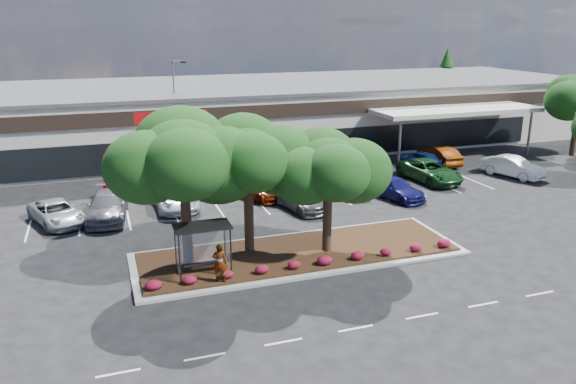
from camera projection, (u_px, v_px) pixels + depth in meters
name	position (u px, v px, depth m)	size (l,w,h in m)	color
ground	(365.00, 280.00, 27.90)	(160.00, 160.00, 0.00)	black
retail_store	(218.00, 114.00, 57.66)	(80.40, 25.20, 6.25)	beige
landscape_island	(299.00, 253.00, 30.86)	(18.00, 6.00, 0.26)	#A7A7A2
lane_markings	(292.00, 215.00, 37.28)	(33.12, 20.06, 0.01)	silver
shrub_row	(313.00, 262.00, 28.85)	(17.00, 0.80, 0.50)	maroon
bus_shelter	(202.00, 235.00, 27.56)	(2.75, 1.55, 2.59)	black
island_tree_west	(185.00, 190.00, 28.25)	(7.20, 7.20, 7.89)	#12340C
island_tree_mid	(248.00, 185.00, 30.06)	(6.60, 6.60, 7.32)	#12340C
island_tree_east	(328.00, 193.00, 30.07)	(5.80, 5.80, 6.50)	#12340C
conifer_north_east	(445.00, 81.00, 76.97)	(3.96, 3.96, 9.00)	#12340C
person_waiting	(220.00, 263.00, 26.92)	(0.71, 0.47, 1.96)	#594C47
light_pole	(177.00, 118.00, 50.49)	(1.43, 0.50, 9.13)	#A7A7A2
car_0	(56.00, 213.00, 35.56)	(2.36, 5.13, 1.42)	#9CA2A8
car_1	(108.00, 206.00, 36.47)	(2.36, 5.80, 1.68)	slate
car_2	(174.00, 195.00, 38.72)	(2.75, 5.97, 1.66)	silver
car_3	(299.00, 198.00, 38.42)	(2.16, 5.31, 1.54)	#515257
car_4	(256.00, 187.00, 40.94)	(2.14, 5.27, 1.53)	maroon
car_5	(349.00, 183.00, 41.91)	(1.58, 4.52, 1.49)	#99A0A5
car_6	(394.00, 188.00, 40.71)	(2.07, 5.08, 1.47)	#151555
car_7	(430.00, 171.00, 44.98)	(2.80, 6.06, 1.69)	#15421A
car_8	(513.00, 167.00, 46.27)	(1.76, 5.06, 1.67)	white
car_9	(115.00, 189.00, 40.62)	(1.53, 4.39, 1.45)	#9E0009
car_10	(141.00, 175.00, 44.14)	(2.40, 5.21, 1.45)	silver
car_11	(198.00, 179.00, 42.84)	(1.94, 4.82, 1.64)	black
car_12	(270.00, 167.00, 46.17)	(2.41, 5.92, 1.72)	#6F330E
car_13	(266.00, 163.00, 48.02)	(2.46, 5.33, 1.48)	slate
car_14	(339.00, 159.00, 49.10)	(2.19, 5.38, 1.56)	maroon
car_15	(420.00, 159.00, 49.36)	(1.73, 4.30, 1.46)	navy
car_16	(436.00, 153.00, 51.33)	(1.77, 4.39, 1.50)	#734706
car_17	(440.00, 155.00, 50.28)	(1.74, 4.99, 1.64)	#682705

